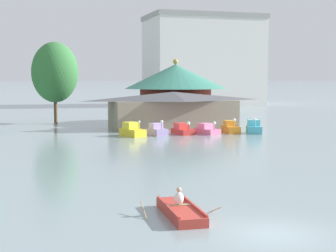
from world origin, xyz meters
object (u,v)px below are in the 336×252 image
Objects in this scene: pedal_boat_lavender at (157,130)px; shoreline_tree_mid at (55,72)px; boathouse at (173,109)px; pedal_boat_cyan at (254,128)px; pedal_boat_yellow at (132,131)px; pedal_boat_pink at (207,130)px; green_roof_pavilion at (176,88)px; pedal_boat_red at (183,130)px; rowboat_with_rower at (181,211)px; background_building_block at (203,60)px; pedal_boat_orange at (230,128)px.

shoreline_tree_mid reaches higher than pedal_boat_lavender.
pedal_boat_cyan is at bearing -51.64° from boathouse.
boathouse reaches higher than pedal_boat_yellow.
green_roof_pavilion reaches higher than pedal_boat_pink.
pedal_boat_yellow is 17.51m from green_roof_pavilion.
pedal_boat_yellow reaches higher than pedal_boat_red.
pedal_boat_cyan is at bearing 70.04° from pedal_boat_red.
pedal_boat_cyan is 28.01m from shoreline_tree_mid.
shoreline_tree_mid reaches higher than rowboat_with_rower.
pedal_boat_yellow is at bearing -97.93° from pedal_boat_lavender.
pedal_boat_pink is at bearing -110.40° from background_building_block.
shoreline_tree_mid is at bearing -175.50° from rowboat_with_rower.
rowboat_with_rower is 1.51× the size of pedal_boat_orange.
boathouse is (1.12, 6.92, 1.80)m from pedal_boat_red.
background_building_block is (16.57, 59.26, 9.34)m from pedal_boat_cyan.
background_building_block reaches higher than pedal_boat_yellow.
rowboat_with_rower is 32.89m from pedal_boat_lavender.
pedal_boat_red is at bearing -90.05° from pedal_boat_orange.
background_building_block is at bearing 65.54° from boathouse.
pedal_boat_lavender is 0.98× the size of pedal_boat_orange.
pedal_boat_pink is (8.18, -0.26, -0.11)m from pedal_boat_yellow.
pedal_boat_lavender is 0.25× the size of shoreline_tree_mid.
pedal_boat_orange is at bearing 69.95° from pedal_boat_yellow.
pedal_boat_red is (10.90, 32.08, 0.24)m from rowboat_with_rower.
pedal_boat_orange is 14.99m from green_roof_pavilion.
pedal_boat_cyan reaches higher than rowboat_with_rower.
pedal_boat_yellow is at bearing -123.12° from green_roof_pavilion.
rowboat_with_rower is 35.87m from pedal_boat_cyan.
boathouse is at bearing -39.86° from shoreline_tree_mid.
green_roof_pavilion is at bearing -115.15° from background_building_block.
pedal_boat_pink is 24.06m from shoreline_tree_mid.
background_building_block reaches higher than pedal_boat_pink.
pedal_boat_orange is 2.53m from pedal_boat_cyan.
shoreline_tree_mid is (-8.91, 17.88, 6.24)m from pedal_boat_lavender.
pedal_boat_lavender is at bearing -119.46° from boathouse.
pedal_boat_lavender is 16.16m from green_roof_pavilion.
pedal_boat_lavender is 10.67m from pedal_boat_cyan.
pedal_boat_orange is at bearing -95.88° from pedal_boat_cyan.
background_building_block is (18.86, 58.17, 9.38)m from pedal_boat_orange.
pedal_boat_yellow is 9.99m from boathouse.
pedal_boat_yellow is 1.05× the size of pedal_boat_pink.
pedal_boat_orange is (16.32, 31.75, 0.31)m from rowboat_with_rower.
pedal_boat_red is 7.84m from pedal_boat_cyan.
rowboat_with_rower is 0.31× the size of green_roof_pavilion.
pedal_boat_orange is 1.05× the size of pedal_boat_cyan.
pedal_boat_pink is 1.12× the size of pedal_boat_orange.
pedal_boat_lavender is at bearing -87.61° from pedal_boat_orange.
rowboat_with_rower is 1.28× the size of pedal_boat_yellow.
pedal_boat_pink is at bearing -82.45° from pedal_boat_orange.
green_roof_pavilion reaches higher than rowboat_with_rower.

